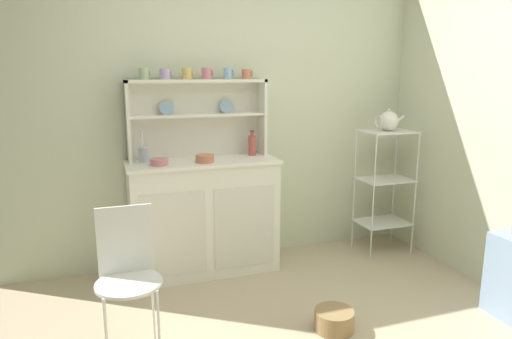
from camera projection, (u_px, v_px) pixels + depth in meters
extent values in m
cube|color=beige|center=(234.00, 112.00, 3.78)|extent=(3.84, 0.05, 2.50)
cube|color=white|center=(204.00, 217.00, 3.60)|extent=(1.13, 0.42, 0.91)
cube|color=silver|center=(174.00, 235.00, 3.33)|extent=(0.48, 0.01, 0.63)
cube|color=silver|center=(245.00, 227.00, 3.50)|extent=(0.48, 0.01, 0.63)
cube|color=white|center=(203.00, 162.00, 3.51)|extent=(1.16, 0.45, 0.02)
cube|color=silver|center=(196.00, 118.00, 3.63)|extent=(1.09, 0.02, 0.61)
cube|color=white|center=(128.00, 122.00, 3.39)|extent=(0.02, 0.18, 0.61)
cube|color=white|center=(262.00, 117.00, 3.73)|extent=(0.02, 0.18, 0.61)
cube|color=white|center=(198.00, 115.00, 3.55)|extent=(1.05, 0.16, 0.02)
cube|color=white|center=(197.00, 81.00, 3.49)|extent=(1.09, 0.18, 0.02)
cylinder|color=#8EB2D1|center=(166.00, 108.00, 3.49)|extent=(0.11, 0.03, 0.11)
cylinder|color=#8EB2D1|center=(226.00, 107.00, 3.65)|extent=(0.11, 0.03, 0.11)
cylinder|color=silver|center=(373.00, 199.00, 3.80)|extent=(0.01, 0.01, 1.08)
cylinder|color=silver|center=(415.00, 194.00, 3.93)|extent=(0.01, 0.01, 1.08)
cylinder|color=silver|center=(354.00, 190.00, 4.08)|extent=(0.01, 0.01, 1.08)
cylinder|color=silver|center=(394.00, 186.00, 4.21)|extent=(0.01, 0.01, 1.08)
cube|color=silver|center=(388.00, 132.00, 3.89)|extent=(0.44, 0.32, 0.01)
cube|color=silver|center=(385.00, 180.00, 3.98)|extent=(0.44, 0.32, 0.01)
cube|color=silver|center=(382.00, 222.00, 4.06)|extent=(0.44, 0.32, 0.01)
cylinder|color=white|center=(106.00, 339.00, 2.35)|extent=(0.01, 0.01, 0.45)
cylinder|color=white|center=(159.00, 329.00, 2.44)|extent=(0.01, 0.01, 0.45)
cylinder|color=white|center=(105.00, 313.00, 2.60)|extent=(0.01, 0.01, 0.45)
cylinder|color=white|center=(153.00, 305.00, 2.69)|extent=(0.01, 0.01, 0.45)
cylinder|color=white|center=(129.00, 283.00, 2.47)|extent=(0.36, 0.36, 0.02)
cube|color=white|center=(125.00, 240.00, 2.55)|extent=(0.31, 0.02, 0.40)
cylinder|color=#93754C|center=(334.00, 320.00, 2.83)|extent=(0.25, 0.25, 0.13)
cylinder|color=#9EB78E|center=(144.00, 74.00, 3.36)|extent=(0.07, 0.07, 0.08)
torus|color=#9EB78E|center=(150.00, 73.00, 3.37)|extent=(0.01, 0.05, 0.05)
cylinder|color=#B79ECC|center=(165.00, 74.00, 3.41)|extent=(0.08, 0.08, 0.08)
torus|color=#B79ECC|center=(171.00, 74.00, 3.42)|extent=(0.01, 0.05, 0.05)
cylinder|color=#DBB760|center=(187.00, 74.00, 3.46)|extent=(0.07, 0.07, 0.09)
torus|color=#DBB760|center=(193.00, 73.00, 3.47)|extent=(0.01, 0.05, 0.05)
cylinder|color=#D17A84|center=(206.00, 74.00, 3.51)|extent=(0.07, 0.07, 0.09)
torus|color=#D17A84|center=(212.00, 73.00, 3.52)|extent=(0.01, 0.05, 0.05)
cylinder|color=#8EB2D1|center=(228.00, 73.00, 3.56)|extent=(0.07, 0.07, 0.09)
torus|color=#8EB2D1|center=(233.00, 73.00, 3.57)|extent=(0.01, 0.05, 0.05)
cylinder|color=#C67556|center=(246.00, 74.00, 3.61)|extent=(0.07, 0.07, 0.08)
torus|color=#C67556|center=(252.00, 74.00, 3.62)|extent=(0.01, 0.05, 0.05)
cylinder|color=#D17A84|center=(159.00, 162.00, 3.33)|extent=(0.13, 0.13, 0.05)
cylinder|color=#C67556|center=(205.00, 158.00, 3.43)|extent=(0.14, 0.14, 0.06)
cylinder|color=#B74C47|center=(252.00, 146.00, 3.71)|extent=(0.06, 0.06, 0.16)
cylinder|color=#B74C47|center=(252.00, 134.00, 3.69)|extent=(0.03, 0.03, 0.04)
cylinder|color=#4C382D|center=(252.00, 131.00, 3.68)|extent=(0.03, 0.03, 0.01)
cylinder|color=#B2B7C6|center=(144.00, 155.00, 3.43)|extent=(0.08, 0.08, 0.11)
cylinder|color=silver|center=(143.00, 144.00, 3.39)|extent=(0.02, 0.01, 0.19)
ellipsoid|color=silver|center=(142.00, 131.00, 3.37)|extent=(0.02, 0.01, 0.01)
cylinder|color=silver|center=(141.00, 143.00, 3.42)|extent=(0.02, 0.02, 0.20)
ellipsoid|color=silver|center=(140.00, 129.00, 3.40)|extent=(0.02, 0.01, 0.01)
sphere|color=white|center=(389.00, 121.00, 3.87)|extent=(0.17, 0.17, 0.17)
sphere|color=silver|center=(389.00, 110.00, 3.85)|extent=(0.02, 0.02, 0.02)
cylinder|color=white|center=(400.00, 119.00, 3.91)|extent=(0.09, 0.02, 0.07)
torus|color=white|center=(379.00, 121.00, 3.84)|extent=(0.01, 0.10, 0.10)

